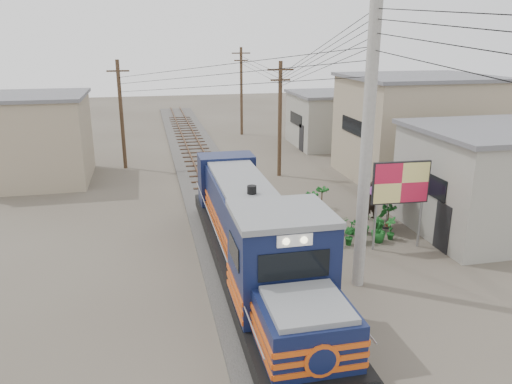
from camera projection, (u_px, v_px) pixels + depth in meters
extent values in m
plane|color=#473F35|center=(258.00, 287.00, 17.45)|extent=(120.00, 120.00, 0.00)
cube|color=#595651|center=(217.00, 198.00, 26.74)|extent=(3.60, 70.00, 0.16)
cube|color=#51331E|center=(207.00, 196.00, 26.57)|extent=(0.08, 70.00, 0.12)
cube|color=#51331E|center=(227.00, 194.00, 26.79)|extent=(0.08, 70.00, 0.12)
cube|color=black|center=(255.00, 261.00, 17.74)|extent=(2.71, 14.97, 0.51)
cube|color=black|center=(292.00, 344.00, 13.46)|extent=(2.06, 2.99, 0.61)
cube|color=black|center=(232.00, 223.00, 22.18)|extent=(2.06, 2.99, 0.61)
cube|color=#0F173A|center=(306.00, 332.00, 12.09)|extent=(2.22, 2.25, 1.40)
cube|color=#0F173A|center=(281.00, 263.00, 14.05)|extent=(2.66, 2.43, 2.90)
cube|color=slate|center=(282.00, 213.00, 13.60)|extent=(2.71, 2.55, 0.17)
cube|color=black|center=(294.00, 265.00, 12.75)|extent=(1.90, 0.06, 0.75)
cube|color=white|center=(295.00, 240.00, 12.53)|extent=(0.94, 0.06, 0.33)
cube|color=#0F173A|center=(242.00, 209.00, 19.56)|extent=(2.12, 9.17, 2.15)
cube|color=slate|center=(242.00, 182.00, 19.23)|extent=(1.90, 9.17, 0.17)
cube|color=#D04E13|center=(255.00, 248.00, 17.58)|extent=(2.75, 14.97, 0.13)
cube|color=#D04E13|center=(255.00, 241.00, 17.50)|extent=(2.75, 14.97, 0.13)
cube|color=#D04E13|center=(255.00, 233.00, 17.41)|extent=(2.75, 14.97, 0.13)
cylinder|color=#9E9B93|center=(367.00, 146.00, 16.20)|extent=(0.40, 0.40, 10.00)
cylinder|color=#4C3826|center=(280.00, 120.00, 30.37)|extent=(0.24, 0.24, 7.00)
cube|color=#4C3826|center=(281.00, 70.00, 29.47)|extent=(1.60, 0.10, 0.10)
cube|color=#4C3826|center=(280.00, 80.00, 29.65)|extent=(1.20, 0.10, 0.10)
cylinder|color=#4C3826|center=(241.00, 92.00, 43.40)|extent=(0.24, 0.24, 7.50)
cube|color=#4C3826|center=(241.00, 53.00, 42.42)|extent=(1.60, 0.10, 0.10)
cube|color=#4C3826|center=(241.00, 60.00, 42.60)|extent=(1.20, 0.10, 0.10)
cylinder|color=#4C3826|center=(121.00, 115.00, 32.14)|extent=(0.24, 0.24, 7.00)
cube|color=#4C3826|center=(118.00, 68.00, 31.24)|extent=(1.60, 0.10, 0.10)
cube|color=#4C3826|center=(118.00, 77.00, 31.42)|extent=(1.20, 0.10, 0.10)
cube|color=gray|center=(498.00, 182.00, 21.93)|extent=(7.00, 6.00, 4.50)
cube|color=slate|center=(506.00, 129.00, 21.23)|extent=(7.35, 6.30, 0.20)
cube|color=black|center=(426.00, 182.00, 21.14)|extent=(0.05, 3.00, 0.90)
cube|color=gray|center=(415.00, 129.00, 30.30)|extent=(8.00, 7.00, 6.00)
cube|color=slate|center=(420.00, 77.00, 29.37)|extent=(8.40, 7.35, 0.20)
cube|color=black|center=(354.00, 127.00, 29.38)|extent=(0.05, 3.50, 0.90)
cube|color=gray|center=(332.00, 120.00, 39.61)|extent=(6.00, 6.00, 4.00)
cube|color=slate|center=(334.00, 93.00, 38.98)|extent=(6.30, 6.30, 0.20)
cube|color=black|center=(296.00, 119.00, 38.93)|extent=(0.05, 3.00, 0.90)
cube|color=gray|center=(35.00, 140.00, 29.54)|extent=(6.00, 6.00, 5.00)
cube|color=slate|center=(29.00, 96.00, 28.77)|extent=(6.30, 6.30, 0.20)
cylinder|color=#99999E|center=(375.00, 219.00, 20.13)|extent=(0.10, 0.10, 2.72)
cylinder|color=#99999E|center=(420.00, 216.00, 20.45)|extent=(0.10, 0.10, 2.72)
cube|color=black|center=(401.00, 183.00, 19.85)|extent=(2.39, 0.23, 1.74)
cube|color=red|center=(401.00, 183.00, 19.82)|extent=(2.28, 0.18, 1.63)
cylinder|color=black|center=(386.00, 227.00, 22.84)|extent=(0.41, 0.41, 0.10)
cylinder|color=#99999E|center=(387.00, 207.00, 22.55)|extent=(0.05, 0.05, 2.05)
cone|color=#5D2163|center=(389.00, 186.00, 22.26)|extent=(2.55, 2.55, 0.51)
imported|color=black|center=(371.00, 200.00, 23.69)|extent=(0.80, 0.65, 1.88)
imported|color=#17521B|center=(336.00, 237.00, 20.74)|extent=(0.50, 0.45, 0.79)
imported|color=#17521B|center=(348.00, 236.00, 20.91)|extent=(0.42, 0.48, 0.76)
imported|color=#17521B|center=(361.00, 233.00, 21.02)|extent=(1.13, 1.11, 0.95)
imported|color=#17521B|center=(378.00, 229.00, 21.16)|extent=(0.88, 0.88, 1.12)
imported|color=#17521B|center=(391.00, 228.00, 21.42)|extent=(0.41, 0.57, 1.03)
imported|color=#17521B|center=(328.00, 229.00, 21.75)|extent=(0.44, 0.37, 0.74)
imported|color=#17521B|center=(339.00, 224.00, 22.08)|extent=(0.86, 0.77, 0.86)
imported|color=#17521B|center=(352.00, 228.00, 22.04)|extent=(0.44, 0.44, 0.62)
imported|color=#17521B|center=(366.00, 221.00, 22.08)|extent=(0.57, 0.69, 1.12)
imported|color=#17521B|center=(380.00, 219.00, 22.34)|extent=(0.65, 0.55, 1.12)
imported|color=#17521B|center=(316.00, 218.00, 22.71)|extent=(0.92, 0.82, 0.92)
imported|color=#17521B|center=(327.00, 217.00, 23.03)|extent=(0.59, 0.59, 0.82)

